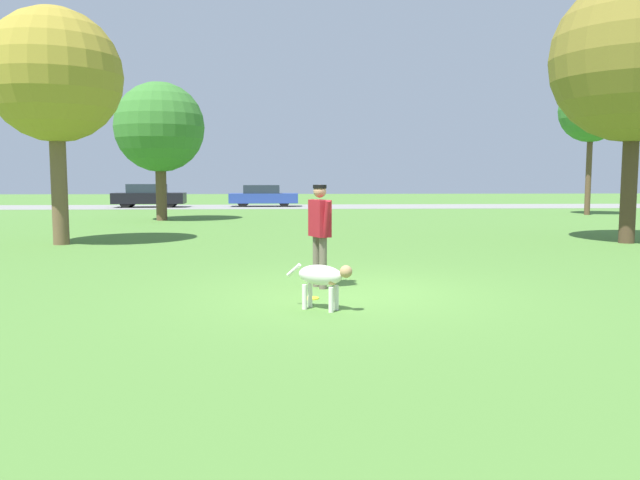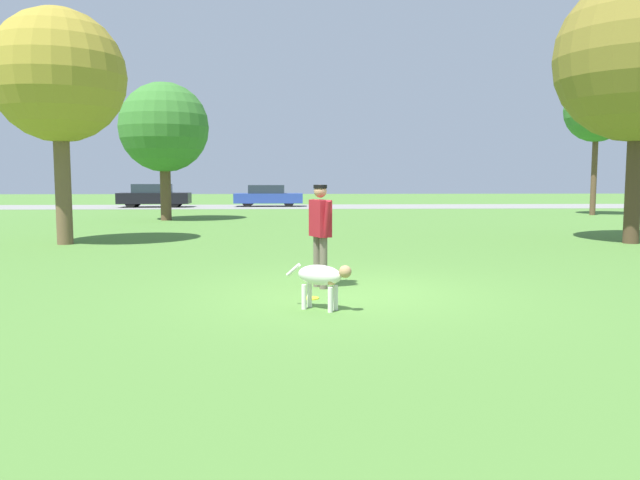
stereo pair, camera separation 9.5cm
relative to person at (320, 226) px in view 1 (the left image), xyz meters
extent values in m
plane|color=#4C7A33|center=(0.39, -0.47, -1.04)|extent=(120.00, 120.00, 0.00)
cube|color=gray|center=(0.39, 29.09, -1.04)|extent=(120.00, 6.00, 0.01)
cylinder|color=#665B4C|center=(0.05, -0.12, -0.61)|extent=(0.17, 0.17, 0.87)
cylinder|color=#665B4C|center=(-0.05, 0.12, -0.61)|extent=(0.17, 0.17, 0.87)
cube|color=maroon|center=(0.00, 0.00, 0.14)|extent=(0.38, 0.51, 0.62)
cylinder|color=maroon|center=(0.10, -0.24, 0.14)|extent=(0.17, 0.23, 0.62)
cylinder|color=maroon|center=(-0.10, 0.24, 0.14)|extent=(0.17, 0.23, 0.62)
sphere|color=#A87A5B|center=(0.00, 0.00, 0.59)|extent=(0.28, 0.28, 0.22)
cylinder|color=black|center=(0.00, 0.00, 0.66)|extent=(0.30, 0.30, 0.06)
ellipsoid|color=silver|center=(-0.09, -1.77, -0.55)|extent=(0.73, 0.60, 0.28)
ellipsoid|color=tan|center=(0.07, -1.86, -0.60)|extent=(0.24, 0.25, 0.16)
sphere|color=tan|center=(0.26, -1.98, -0.47)|extent=(0.24, 0.24, 0.17)
cylinder|color=silver|center=(0.14, -1.81, -0.87)|extent=(0.10, 0.10, 0.35)
cylinder|color=silver|center=(0.05, -1.94, -0.87)|extent=(0.10, 0.10, 0.35)
cylinder|color=silver|center=(-0.22, -1.59, -0.87)|extent=(0.10, 0.10, 0.35)
cylinder|color=silver|center=(-0.31, -1.72, -0.87)|extent=(0.10, 0.10, 0.35)
cylinder|color=silver|center=(-0.45, -1.54, -0.50)|extent=(0.22, 0.16, 0.21)
cylinder|color=yellow|center=(-0.19, -0.96, -1.03)|extent=(0.25, 0.25, 0.02)
torus|color=yellow|center=(-0.19, -0.96, -1.03)|extent=(0.25, 0.25, 0.02)
cylinder|color=brown|center=(14.34, 19.79, 0.94)|extent=(0.27, 0.27, 3.96)
sphere|color=#38752D|center=(14.34, 19.79, 4.08)|extent=(3.10, 3.10, 3.10)
cylinder|color=brown|center=(-6.82, 7.17, 0.59)|extent=(0.43, 0.43, 3.26)
sphere|color=olive|center=(-6.82, 7.17, 3.57)|extent=(3.60, 3.60, 3.60)
cylinder|color=#4C3826|center=(9.08, 6.73, 0.66)|extent=(0.43, 0.43, 3.40)
sphere|color=olive|center=(9.08, 6.73, 4.08)|extent=(4.59, 4.59, 4.59)
cylinder|color=brown|center=(-5.97, 16.88, 0.24)|extent=(0.46, 0.46, 2.56)
sphere|color=#38752D|center=(-5.97, 16.88, 2.95)|extent=(3.82, 3.82, 3.82)
cube|color=black|center=(-9.08, 28.76, -0.48)|extent=(4.39, 1.81, 0.67)
cube|color=#232D38|center=(-9.21, 28.76, 0.13)|extent=(2.30, 1.52, 0.55)
cylinder|color=black|center=(-7.79, 29.52, -0.71)|extent=(0.67, 0.22, 0.67)
cylinder|color=black|center=(-7.75, 28.07, -0.71)|extent=(0.67, 0.22, 0.67)
cylinder|color=black|center=(-10.40, 29.46, -0.71)|extent=(0.67, 0.22, 0.67)
cylinder|color=black|center=(-10.36, 28.00, -0.71)|extent=(0.67, 0.22, 0.67)
cube|color=#284293|center=(-2.02, 29.43, -0.51)|extent=(4.34, 1.69, 0.62)
cube|color=#232D38|center=(-2.15, 29.43, 0.07)|extent=(2.26, 1.44, 0.53)
cylinder|color=black|center=(-0.71, 30.13, -0.72)|extent=(0.65, 0.20, 0.65)
cylinder|color=black|center=(-0.72, 28.71, -0.72)|extent=(0.65, 0.20, 0.65)
cylinder|color=black|center=(-3.31, 30.15, -0.72)|extent=(0.65, 0.20, 0.65)
cylinder|color=black|center=(-3.32, 28.73, -0.72)|extent=(0.65, 0.20, 0.65)
camera|label=1|loc=(-0.55, -10.40, 0.82)|focal=35.00mm
camera|label=2|loc=(-0.45, -10.40, 0.82)|focal=35.00mm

